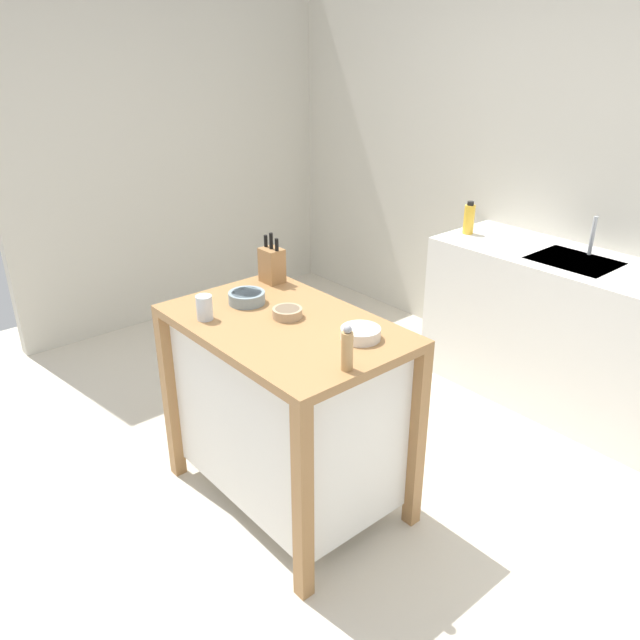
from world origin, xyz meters
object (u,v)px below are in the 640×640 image
Objects in this scene: bowl_stoneware_deep at (287,313)px; pepper_grinder at (347,349)px; kitchen_island at (286,404)px; sink_faucet at (593,236)px; knife_block at (272,265)px; bottle_spray_cleaner at (469,219)px; drinking_cup at (204,308)px; bowl_ceramic_wide at (361,333)px; trash_bin at (209,374)px; bowl_ceramic_small at (247,297)px.

bowl_stoneware_deep is 0.73× the size of pepper_grinder.
sink_faucet reaches higher than kitchen_island.
knife_block is 1.46m from bottle_spray_cleaner.
bowl_ceramic_wide is at bearing 33.15° from drinking_cup.
pepper_grinder is at bearing -86.64° from sink_faucet.
sink_faucet reaches higher than bowl_ceramic_wide.
sink_faucet is at bearing 74.26° from drinking_cup.
bowl_ceramic_wide is at bearing -67.02° from bottle_spray_cleaner.
bowl_stoneware_deep is at bearing -165.34° from bowl_ceramic_wide.
pepper_grinder is 1.43m from trash_bin.
knife_block reaches higher than drinking_cup.
knife_block is at bearing 109.20° from drinking_cup.
kitchen_island is at bearing 170.68° from pepper_grinder.
drinking_cup is at bearing -127.49° from bowl_stoneware_deep.
knife_block is at bearing 27.96° from trash_bin.
sink_faucet reaches higher than bowl_ceramic_small.
bowl_ceramic_small is (0.14, -0.25, -0.06)m from knife_block.
sink_faucet is at bearing 15.32° from bottle_spray_cleaner.
trash_bin is at bearing 178.94° from bowl_stoneware_deep.
sink_faucet is (0.03, 1.76, 0.06)m from bowl_ceramic_wide.
bowl_stoneware_deep is at bearing -1.06° from trash_bin.
sink_faucet is at bearing 58.48° from trash_bin.
trash_bin is (-0.77, 0.06, -0.20)m from kitchen_island.
bowl_ceramic_wide is at bearing 124.90° from pepper_grinder.
knife_block reaches higher than kitchen_island.
drinking_cup is (-0.57, -0.37, 0.03)m from bowl_ceramic_wide.
drinking_cup reaches higher than trash_bin.
drinking_cup is at bearing -135.89° from kitchen_island.
drinking_cup is at bearing -105.74° from sink_faucet.
bowl_ceramic_wide is at bearing -8.60° from knife_block.
bowl_ceramic_wide is 0.91× the size of pepper_grinder.
trash_bin is (-1.25, 0.13, -0.69)m from pepper_grinder.
trash_bin is at bearing 175.91° from kitchen_island.
bowl_ceramic_wide reaches higher than kitchen_island.
knife_block is 1.54× the size of bowl_ceramic_wide.
sink_faucet is (-0.12, 1.98, 0.00)m from pepper_grinder.
kitchen_island is 8.25× the size of bowl_stoneware_deep.
sink_faucet is 0.73m from bottle_spray_cleaner.
bowl_stoneware_deep is at bearing 10.09° from bowl_ceramic_small.
kitchen_island reaches higher than trash_bin.
pepper_grinder reaches higher than kitchen_island.
bottle_spray_cleaner is at bearing 101.32° from kitchen_island.
bowl_ceramic_wide reaches higher than trash_bin.
trash_bin is (-0.50, 0.06, -0.63)m from bowl_ceramic_small.
bowl_ceramic_small is 0.24m from drinking_cup.
pepper_grinder is at bearing -5.82° from bowl_ceramic_small.
bowl_ceramic_wide is 1.27m from trash_bin.
pepper_grinder is (0.72, 0.16, 0.03)m from drinking_cup.
sink_faucet reaches higher than bowl_stoneware_deep.
knife_block reaches higher than bowl_ceramic_small.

